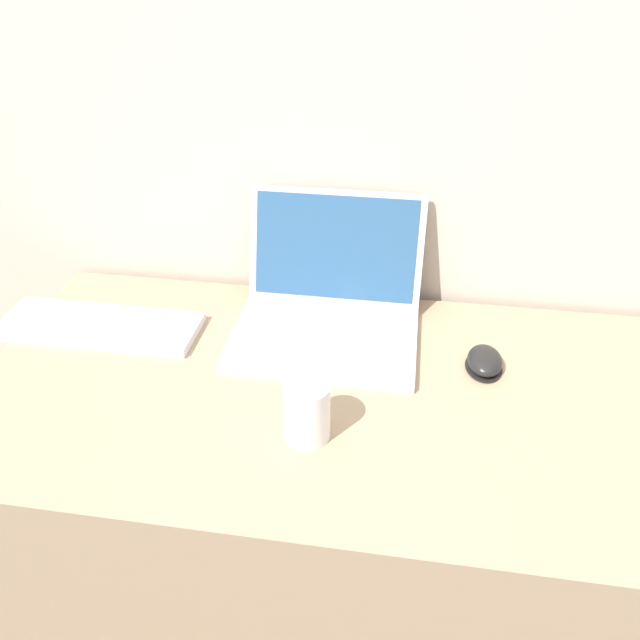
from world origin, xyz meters
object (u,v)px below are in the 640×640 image
(laptop, at_px, (328,306))
(computer_mouse, at_px, (485,361))
(drink_cup, at_px, (307,410))
(external_keyboard, at_px, (100,326))

(laptop, relative_size, computer_mouse, 3.76)
(laptop, relative_size, drink_cup, 3.50)
(laptop, xyz_separation_m, external_keyboard, (-0.48, -0.08, -0.05))
(laptop, distance_m, drink_cup, 0.33)
(drink_cup, relative_size, computer_mouse, 1.08)
(laptop, xyz_separation_m, drink_cup, (0.01, -0.33, 0.00))
(drink_cup, relative_size, external_keyboard, 0.26)
(computer_mouse, relative_size, external_keyboard, 0.24)
(laptop, bearing_deg, drink_cup, -87.87)
(computer_mouse, bearing_deg, external_keyboard, 179.35)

